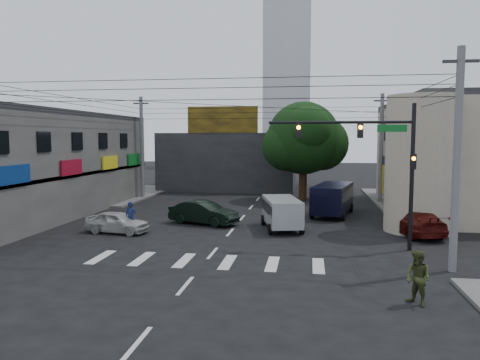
% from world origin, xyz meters
% --- Properties ---
extents(ground, '(160.00, 160.00, 0.00)m').
position_xyz_m(ground, '(0.00, 0.00, 0.00)').
color(ground, black).
rests_on(ground, ground).
extents(sidewalk_far_left, '(16.00, 16.00, 0.15)m').
position_xyz_m(sidewalk_far_left, '(-18.00, 18.00, 0.07)').
color(sidewalk_far_left, '#514F4C').
rests_on(sidewalk_far_left, ground).
extents(sidewalk_far_right, '(16.00, 16.00, 0.15)m').
position_xyz_m(sidewalk_far_right, '(18.00, 18.00, 0.07)').
color(sidewalk_far_right, '#514F4C').
rests_on(sidewalk_far_right, ground).
extents(corner_column, '(4.00, 4.00, 8.00)m').
position_xyz_m(corner_column, '(11.00, 4.00, 4.00)').
color(corner_column, gray).
rests_on(corner_column, ground).
extents(building_far, '(14.00, 10.00, 6.00)m').
position_xyz_m(building_far, '(-4.00, 26.00, 3.00)').
color(building_far, '#232326').
rests_on(building_far, ground).
extents(billboard, '(7.00, 0.30, 2.60)m').
position_xyz_m(billboard, '(-4.00, 21.10, 7.30)').
color(billboard, olive).
rests_on(billboard, building_far).
extents(tower_distant, '(9.00, 9.00, 44.00)m').
position_xyz_m(tower_distant, '(0.00, 70.00, 22.00)').
color(tower_distant, silver).
rests_on(tower_distant, ground).
extents(street_tree, '(6.40, 6.40, 8.70)m').
position_xyz_m(street_tree, '(4.00, 17.00, 5.47)').
color(street_tree, black).
rests_on(street_tree, ground).
extents(traffic_gantry, '(7.10, 0.35, 7.20)m').
position_xyz_m(traffic_gantry, '(7.82, -1.00, 4.83)').
color(traffic_gantry, black).
rests_on(traffic_gantry, ground).
extents(utility_pole_near_right, '(0.32, 0.32, 9.20)m').
position_xyz_m(utility_pole_near_right, '(10.50, -4.50, 4.60)').
color(utility_pole_near_right, '#59595B').
rests_on(utility_pole_near_right, ground).
extents(utility_pole_far_left, '(0.32, 0.32, 9.20)m').
position_xyz_m(utility_pole_far_left, '(-10.50, 16.00, 4.60)').
color(utility_pole_far_left, '#59595B').
rests_on(utility_pole_far_left, ground).
extents(utility_pole_far_right, '(0.32, 0.32, 9.20)m').
position_xyz_m(utility_pole_far_right, '(10.50, 16.00, 4.60)').
color(utility_pole_far_right, '#59595B').
rests_on(utility_pole_far_right, ground).
extents(dark_sedan, '(4.49, 5.54, 1.49)m').
position_xyz_m(dark_sedan, '(-2.13, 4.35, 0.75)').
color(dark_sedan, black).
rests_on(dark_sedan, ground).
extents(white_compact, '(2.66, 4.23, 1.29)m').
position_xyz_m(white_compact, '(-6.50, 0.91, 0.64)').
color(white_compact, '#B2B2AE').
rests_on(white_compact, ground).
extents(maroon_sedan, '(4.41, 5.97, 1.45)m').
position_xyz_m(maroon_sedan, '(10.50, 2.95, 0.73)').
color(maroon_sedan, '#440D09').
rests_on(maroon_sedan, ground).
extents(silver_minivan, '(5.20, 3.79, 1.89)m').
position_xyz_m(silver_minivan, '(2.93, 3.38, 0.94)').
color(silver_minivan, '#ABAFB4').
rests_on(silver_minivan, ground).
extents(navy_van, '(6.47, 4.52, 2.22)m').
position_xyz_m(navy_van, '(6.23, 8.99, 1.11)').
color(navy_van, black).
rests_on(navy_van, ground).
extents(traffic_officer, '(0.70, 0.49, 1.82)m').
position_xyz_m(traffic_officer, '(-5.74, 1.09, 0.91)').
color(traffic_officer, '#141F48').
rests_on(traffic_officer, ground).
extents(pedestrian_olive, '(1.57, 1.57, 1.84)m').
position_xyz_m(pedestrian_olive, '(8.16, -8.84, 0.92)').
color(pedestrian_olive, '#353E1C').
rests_on(pedestrian_olive, ground).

